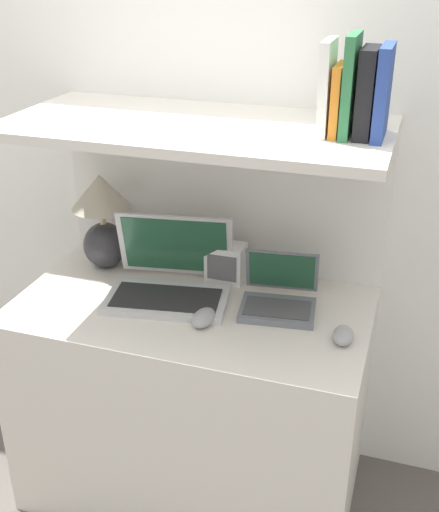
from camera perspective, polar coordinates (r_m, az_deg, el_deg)
name	(u,v)px	position (r m, az deg, el deg)	size (l,w,h in m)	color
wall_back	(226,135)	(2.15, 0.62, 10.69)	(6.00, 0.05, 2.40)	white
desk	(193,402)	(2.22, -2.36, -12.81)	(1.11, 0.60, 0.75)	silver
back_riser	(222,289)	(2.33, 0.22, -2.97)	(1.11, 0.04, 1.28)	white
shelf	(196,128)	(1.86, -2.13, 11.34)	(1.11, 0.54, 0.03)	silver
table_lamp	(102,215)	(2.21, -10.38, 3.62)	(0.20, 0.20, 0.33)	#2D2D33
laptop_large	(170,280)	(2.05, -4.44, -2.14)	(0.42, 0.35, 0.25)	silver
laptop_small	(279,297)	(1.99, 5.30, -3.66)	(0.25, 0.24, 0.17)	slate
computer_mouse	(204,318)	(1.91, -1.43, -5.50)	(0.07, 0.11, 0.04)	#99999E
second_mouse	(343,335)	(1.86, 10.94, -6.94)	(0.06, 0.10, 0.04)	#99999E
router_box	(226,262)	(2.13, 0.57, -0.57)	(0.12, 0.09, 0.13)	white
book_blue	(383,93)	(1.73, 14.36, 13.90)	(0.03, 0.16, 0.23)	#284293
book_black	(367,93)	(1.73, 12.97, 13.94)	(0.04, 0.14, 0.23)	black
book_green	(350,86)	(1.73, 11.56, 14.61)	(0.02, 0.16, 0.26)	#2D7042
book_orange	(338,100)	(1.74, 10.51, 13.50)	(0.02, 0.14, 0.18)	orange
book_white	(327,88)	(1.74, 9.54, 14.54)	(0.03, 0.14, 0.24)	silver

